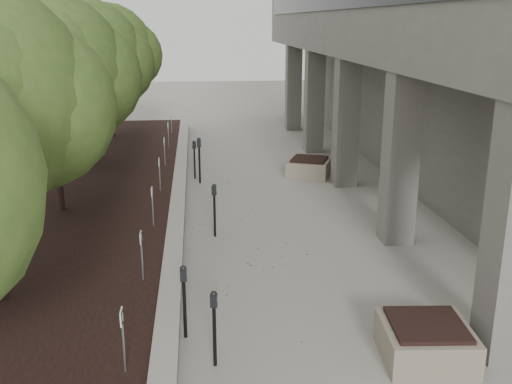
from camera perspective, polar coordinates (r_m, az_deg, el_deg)
retaining_wall at (r=16.40m, az=-7.60°, el=-0.81°), size 0.39×26.00×0.50m
planting_bed at (r=16.94m, az=-20.12°, el=-1.31°), size 7.00×26.00×0.40m
crabapple_tree_3 at (r=15.21m, az=-19.50°, el=8.14°), size 4.60×4.00×5.44m
crabapple_tree_4 at (r=20.07m, az=-16.29°, el=10.22°), size 4.60×4.00×5.44m
crabapple_tree_5 at (r=24.99m, az=-14.32°, el=11.48°), size 4.60×4.00×5.44m
parking_sign_2 at (r=8.37m, az=-12.91°, el=-14.10°), size 0.04×0.22×0.96m
parking_sign_3 at (r=11.05m, az=-11.15°, el=-6.20°), size 0.04×0.22×0.96m
parking_sign_4 at (r=13.86m, az=-10.12°, el=-1.44°), size 0.04×0.22×0.96m
parking_sign_5 at (r=16.73m, az=-9.44°, el=1.70°), size 0.04×0.22×0.96m
parking_sign_6 at (r=19.65m, az=-8.96°, el=3.92°), size 0.04×0.22×0.96m
parking_sign_7 at (r=22.58m, az=-8.61°, el=5.56°), size 0.04×0.22×0.96m
parking_sign_8 at (r=25.53m, az=-8.33°, el=6.83°), size 0.04×0.22×0.96m
parking_meter_1 at (r=8.99m, az=-4.10°, el=-13.25°), size 0.14×0.11×1.26m
parking_meter_2 at (r=9.76m, az=-7.04°, el=-10.67°), size 0.13×0.09×1.30m
parking_meter_3 at (r=14.09m, az=-4.10°, el=-1.81°), size 0.15×0.12×1.34m
parking_meter_4 at (r=18.81m, az=-5.58°, el=3.10°), size 0.16×0.13×1.51m
parking_meter_5 at (r=19.38m, az=-6.06°, el=3.17°), size 0.15×0.13×1.30m
planter_front at (r=9.66m, az=16.33°, el=-13.84°), size 1.44×1.44×0.62m
planter_back at (r=19.78m, az=5.24°, el=2.45°), size 1.75×1.75×0.63m
berry_scatter at (r=12.77m, az=-0.18°, el=-6.91°), size 3.30×14.10×0.02m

